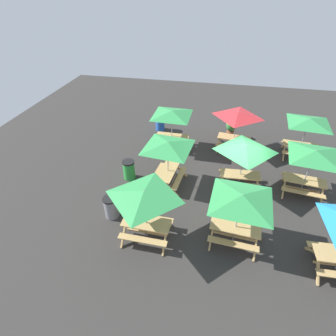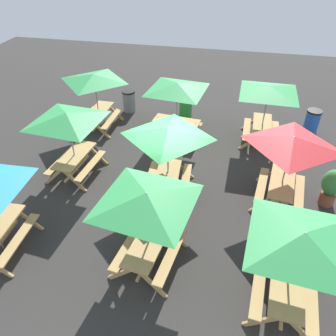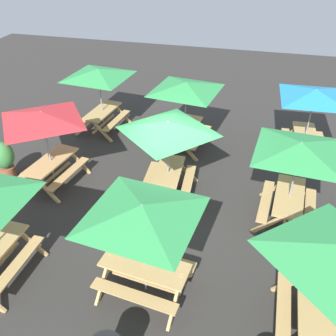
{
  "view_description": "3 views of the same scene",
  "coord_description": "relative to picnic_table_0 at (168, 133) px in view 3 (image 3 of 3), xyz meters",
  "views": [
    {
      "loc": [
        -1.11,
        -9.76,
        8.04
      ],
      "look_at": [
        -3.01,
        -0.17,
        0.9
      ],
      "focal_mm": 28.0,
      "sensor_mm": 36.0,
      "label": 1
    },
    {
      "loc": [
        8.14,
        1.89,
        6.84
      ],
      "look_at": [
        0.29,
        0.2,
        0.9
      ],
      "focal_mm": 35.0,
      "sensor_mm": 36.0,
      "label": 2
    },
    {
      "loc": [
        -7.91,
        -1.91,
        6.53
      ],
      "look_at": [
        0.29,
        0.2,
        0.9
      ],
      "focal_mm": 40.0,
      "sensor_mm": 36.0,
      "label": 3
    }
  ],
  "objects": [
    {
      "name": "picnic_table_0",
      "position": [
        0.0,
        0.0,
        0.0
      ],
      "size": [
        2.13,
        2.13,
        2.34
      ],
      "rotation": [
        0.0,
        0.0,
        0.07
      ],
      "color": "tan",
      "rests_on": "ground"
    },
    {
      "name": "picnic_table_6",
      "position": [
        3.27,
        3.31,
        0.0
      ],
      "size": [
        2.81,
        2.81,
        2.34
      ],
      "rotation": [
        0.0,
        0.0,
        -0.11
      ],
      "color": "tan",
      "rests_on": "ground"
    },
    {
      "name": "potted_plant_0",
      "position": [
        -0.43,
        4.85,
        -1.3
      ],
      "size": [
        0.61,
        0.61,
        1.23
      ],
      "color": "#935138",
      "rests_on": "ground"
    },
    {
      "name": "picnic_table_5",
      "position": [
        3.2,
        -3.77,
        0.0
      ],
      "size": [
        2.83,
        2.83,
        2.34
      ],
      "rotation": [
        0.0,
        0.0,
        0.04
      ],
      "color": "tan",
      "rests_on": "ground"
    },
    {
      "name": "ground_plane",
      "position": [
        -0.29,
        -0.2,
        -1.99
      ],
      "size": [
        30.23,
        30.23,
        0.0
      ],
      "primitive_type": "plane",
      "color": "#33302D",
      "rests_on": "ground"
    },
    {
      "name": "picnic_table_1",
      "position": [
        -3.3,
        -0.37,
        0.0
      ],
      "size": [
        2.81,
        2.81,
        2.34
      ],
      "rotation": [
        0.0,
        0.0,
        1.45
      ],
      "color": "tan",
      "rests_on": "ground"
    },
    {
      "name": "picnic_table_2",
      "position": [
        -3.46,
        -3.67,
        0.0
      ],
      "size": [
        2.04,
        2.04,
        2.34
      ],
      "rotation": [
        0.0,
        0.0,
        -0.02
      ],
      "color": "tan",
      "rests_on": "ground"
    },
    {
      "name": "picnic_table_8",
      "position": [
        2.81,
        0.14,
        0.0
      ],
      "size": [
        2.8,
        2.8,
        2.34
      ],
      "rotation": [
        0.0,
        0.0,
        -0.14
      ],
      "color": "tan",
      "rests_on": "ground"
    },
    {
      "name": "picnic_table_4",
      "position": [
        -0.24,
        -3.22,
        0.0
      ],
      "size": [
        2.82,
        2.82,
        2.34
      ],
      "rotation": [
        0.0,
        0.0,
        -0.09
      ],
      "color": "tan",
      "rests_on": "ground"
    },
    {
      "name": "picnic_table_3",
      "position": [
        -0.26,
        3.42,
        0.0
      ],
      "size": [
        2.26,
        2.26,
        2.34
      ],
      "rotation": [
        0.0,
        0.0,
        -0.14
      ],
      "color": "tan",
      "rests_on": "ground"
    }
  ]
}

